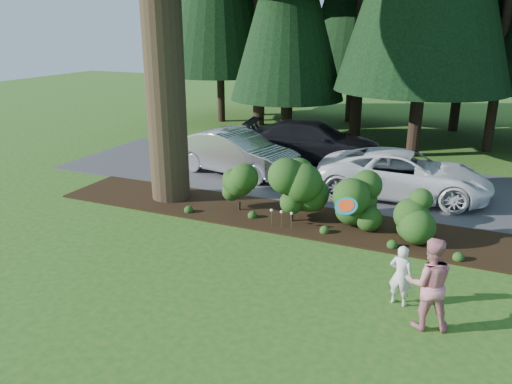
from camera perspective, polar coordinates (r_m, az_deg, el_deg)
ground at (r=12.07m, az=0.11°, el=-8.54°), size 80.00×80.00×0.00m
mulch_bed at (r=14.83m, az=5.16°, el=-3.15°), size 16.00×2.50×0.05m
driveway at (r=18.69m, az=9.38°, el=1.29°), size 22.00×6.00×0.03m
shrub_row at (r=14.24m, az=8.04°, el=-0.82°), size 6.53×1.60×1.61m
lily_cluster at (r=14.00m, az=2.93°, el=-2.37°), size 0.69×0.09×0.57m
car_silver_wagon at (r=19.09m, az=-2.28°, el=4.52°), size 5.23×2.61×1.65m
car_white_suv at (r=17.20m, az=16.52°, el=1.97°), size 5.69×2.87×1.54m
car_dark_suv at (r=21.05m, az=6.58°, el=5.77°), size 6.01×3.16×1.66m
child at (r=10.71m, az=16.22°, el=-9.13°), size 0.53×0.39×1.31m
adult at (r=10.00m, az=19.16°, el=-9.84°), size 1.05×0.91×1.84m
frisbee at (r=10.50m, az=10.26°, el=-1.60°), size 0.48×0.42×0.27m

